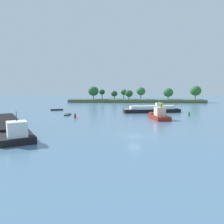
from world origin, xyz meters
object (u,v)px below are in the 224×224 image
object	(u,v)px
channel_buoy_red	(75,116)
channel_buoy_green	(189,114)
cargo_barge	(8,124)
white_riverboat	(152,109)
small_motorboat	(57,110)
tugboat	(159,115)
fishing_skiff	(68,114)

from	to	relation	value
channel_buoy_red	channel_buoy_green	world-z (taller)	same
cargo_barge	white_riverboat	distance (m)	52.55
small_motorboat	white_riverboat	bearing A→B (deg)	-7.62
small_motorboat	channel_buoy_red	distance (m)	25.97
channel_buoy_red	cargo_barge	bearing A→B (deg)	-125.41
channel_buoy_green	channel_buoy_red	bearing A→B (deg)	-168.33
cargo_barge	channel_buoy_red	size ratio (longest dim) A/B	19.96
small_motorboat	white_riverboat	size ratio (longest dim) A/B	0.23
tugboat	cargo_barge	size ratio (longest dim) A/B	0.24
small_motorboat	white_riverboat	xyz separation A→B (m)	(38.91, -5.21, 0.94)
fishing_skiff	channel_buoy_green	bearing A→B (deg)	0.69
cargo_barge	fishing_skiff	distance (m)	26.55
cargo_barge	fishing_skiff	xyz separation A→B (m)	(8.38, 25.19, -0.70)
small_motorboat	channel_buoy_green	xyz separation A→B (m)	(50.53, -14.82, 0.53)
white_riverboat	fishing_skiff	bearing A→B (deg)	-161.65
small_motorboat	channel_buoy_green	distance (m)	52.66
tugboat	channel_buoy_red	bearing A→B (deg)	177.84
white_riverboat	tugboat	bearing A→B (deg)	-89.16
white_riverboat	channel_buoy_red	size ratio (longest dim) A/B	11.79
white_riverboat	channel_buoy_green	bearing A→B (deg)	-39.62
tugboat	white_riverboat	bearing A→B (deg)	90.84
tugboat	channel_buoy_green	xyz separation A→B (m)	(11.35, 8.80, -0.49)
tugboat	white_riverboat	distance (m)	18.42
white_riverboat	channel_buoy_red	distance (m)	31.46
tugboat	small_motorboat	distance (m)	45.77
tugboat	small_motorboat	world-z (taller)	tugboat
white_riverboat	channel_buoy_green	xyz separation A→B (m)	(11.62, -9.62, -0.41)
white_riverboat	channel_buoy_green	distance (m)	15.09
small_motorboat	fishing_skiff	xyz separation A→B (m)	(8.38, -15.33, -0.05)
tugboat	small_motorboat	size ratio (longest dim) A/B	1.80
tugboat	channel_buoy_green	bearing A→B (deg)	37.80
white_riverboat	cargo_barge	bearing A→B (deg)	-137.78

